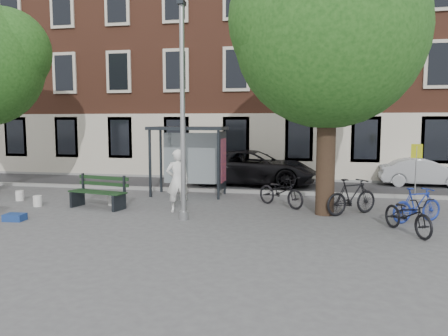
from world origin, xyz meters
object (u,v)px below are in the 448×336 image
Objects in this scene: bike_a at (281,191)px; bike_c at (408,215)px; car_dark at (254,167)px; car_silver at (424,172)px; lamppost at (183,122)px; bike_b at (417,205)px; bench at (99,194)px; bus_shelter at (199,145)px; notice_sign at (416,160)px; bike_d at (352,197)px; painter at (178,181)px.

bike_c is at bearing -91.99° from bike_a.
car_dark is 1.51× the size of car_silver.
car_dark is (1.07, 7.35, -2.01)m from lamppost.
bench is at bearing 58.83° from bike_b.
car_dark is (4.27, 6.25, 0.30)m from bench.
lamppost reaches higher than bike_c.
car_silver is at bearing 25.45° from bus_shelter.
notice_sign is at bearing -41.19° from bike_b.
car_silver is (3.62, 6.77, 0.05)m from bike_d.
bike_a is at bearing 114.25° from bike_c.
lamppost reaches higher than bench.
lamppost is 3.31× the size of bike_c.
lamppost reaches higher than car_dark.
bench is 1.00× the size of notice_sign.
bike_a reaches higher than bike_c.
lamppost is 2.14× the size of bus_shelter.
bench is at bearing 161.04° from lamppost.
car_silver is (2.43, 8.83, 0.12)m from bike_c.
bench is at bearing -130.79° from bus_shelter.
bike_a is 1.04× the size of bike_d.
lamppost is 4.24m from bus_shelter.
bike_b is (3.89, -1.56, -0.01)m from bike_a.
bike_d is at bearing -72.53° from bike_a.
painter is (0.12, -3.11, -0.94)m from bus_shelter.
bike_c is at bearing -144.05° from car_dark.
car_silver reaches higher than bench.
lamppost is at bearing 172.49° from bike_a.
car_dark is 2.68× the size of notice_sign.
bus_shelter is (-0.61, 4.11, -0.87)m from lamppost.
bus_shelter is 3.25m from painter.
bike_b is at bearing -24.06° from bus_shelter.
lamppost is 3.30× the size of bike_d.
bike_b is at bearing 8.15° from lamppost.
bike_b is at bearing 44.30° from bike_c.
bike_b is 1.84m from bike_d.
car_dark is at bearing -3.26° from bike_d.
lamppost reaches higher than bike_a.
bike_d is at bearing 95.01° from bike_c.
bus_shelter reaches higher than notice_sign.
bike_c is 0.50× the size of car_silver.
lamppost is at bearing -6.20° from bench.
bike_c is at bearing -4.08° from lamppost.
painter reaches higher than bike_b.
car_silver is at bearing -78.23° from car_dark.
bus_shelter reaches higher than bike_c.
bike_c is (6.47, -1.43, -0.50)m from painter.
bus_shelter is 0.77× the size of car_silver.
bus_shelter is 1.37× the size of bench.
car_silver is (5.80, 5.91, 0.10)m from bike_a.
bike_d is 0.89× the size of notice_sign.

